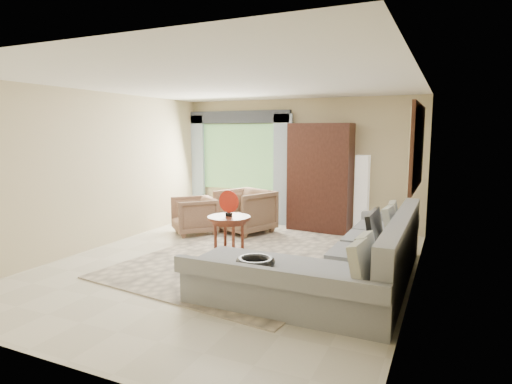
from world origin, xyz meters
The scene contains 17 objects.
ground centered at (0.00, 0.00, 0.00)m, with size 6.00×6.00×0.00m, color silver.
area_rug centered at (0.15, 0.43, 0.01)m, with size 3.00×4.00×0.02m, color beige.
sectional_sofa centered at (1.78, -0.18, 0.28)m, with size 2.30×3.46×0.90m.
tv_screen centered at (2.05, -0.02, 0.72)m, with size 0.06×0.74×0.48m, color black.
garden_hose centered at (1.00, -1.30, 0.55)m, with size 0.43×0.43×0.09m, color black.
coffee_table centered at (-0.18, 0.29, 0.35)m, with size 0.66×0.66×0.66m.
red_disc centered at (-0.18, 0.29, 0.89)m, with size 0.34×0.34×0.03m, color #B42112.
armchair_left centered at (-1.56, 1.44, 0.35)m, with size 0.75×0.77×0.70m, color #8B634B.
armchair_right centered at (-0.69, 1.90, 0.42)m, with size 0.90×0.93×0.84m, color brown.
potted_plant centered at (-2.20, 2.79, 0.26)m, with size 0.46×0.40×0.51m, color #999999.
armoire centered at (0.55, 2.72, 1.05)m, with size 1.20×0.55×2.10m, color black.
floor_lamp centered at (1.35, 2.78, 0.75)m, with size 0.24×0.24×1.50m, color silver.
window centered at (-1.35, 2.97, 1.40)m, with size 1.80×0.04×1.40m, color #669E59.
curtain_left centered at (-2.40, 2.88, 1.15)m, with size 0.40×0.08×2.30m, color #9EB7CC.
curtain_right centered at (-0.30, 2.88, 1.15)m, with size 0.40×0.08×2.30m, color #9EB7CC.
valance centered at (-1.35, 2.90, 2.25)m, with size 2.40×0.12×0.26m, color #1E232D.
wall_mirror centered at (2.46, 0.35, 1.75)m, with size 0.05×1.70×1.05m.
Camera 1 is at (2.86, -5.36, 1.93)m, focal length 30.00 mm.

